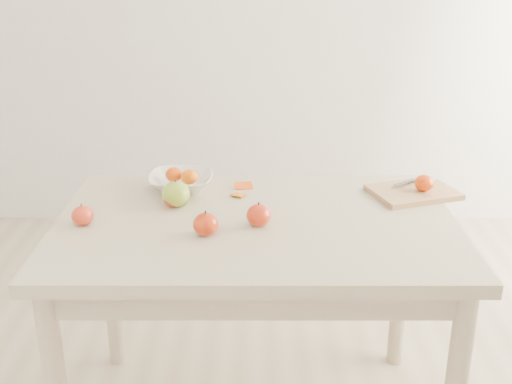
{
  "coord_description": "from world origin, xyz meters",
  "views": [
    {
      "loc": [
        0.0,
        -1.77,
        1.52
      ],
      "look_at": [
        0.0,
        0.05,
        0.82
      ],
      "focal_mm": 45.0,
      "sensor_mm": 36.0,
      "label": 1
    }
  ],
  "objects": [
    {
      "name": "bowl_tangerine_near",
      "position": [
        -0.28,
        0.27,
        0.8
      ],
      "size": [
        0.06,
        0.06,
        0.05
      ],
      "primitive_type": "ellipsoid",
      "color": "#C94F07",
      "rests_on": "fruit_bowl"
    },
    {
      "name": "paring_knife",
      "position": [
        0.57,
        0.28,
        0.78
      ],
      "size": [
        0.16,
        0.09,
        0.01
      ],
      "color": "silver",
      "rests_on": "cutting_board"
    },
    {
      "name": "apple_red_a",
      "position": [
        -0.25,
        0.11,
        0.79
      ],
      "size": [
        0.08,
        0.08,
        0.07
      ],
      "primitive_type": "ellipsoid",
      "color": "maroon",
      "rests_on": "table"
    },
    {
      "name": "bowl_tangerine_far",
      "position": [
        -0.22,
        0.24,
        0.8
      ],
      "size": [
        0.06,
        0.06,
        0.05
      ],
      "primitive_type": "ellipsoid",
      "color": "orange",
      "rests_on": "fruit_bowl"
    },
    {
      "name": "fruit_bowl",
      "position": [
        -0.25,
        0.26,
        0.78
      ],
      "size": [
        0.22,
        0.22,
        0.05
      ],
      "primitive_type": "imported",
      "color": "white",
      "rests_on": "table"
    },
    {
      "name": "apple_red_e",
      "position": [
        0.01,
        -0.04,
        0.78
      ],
      "size": [
        0.07,
        0.07,
        0.07
      ],
      "primitive_type": "ellipsoid",
      "color": "#900603",
      "rests_on": "table"
    },
    {
      "name": "board_tangerine",
      "position": [
        0.55,
        0.2,
        0.8
      ],
      "size": [
        0.06,
        0.06,
        0.05
      ],
      "primitive_type": "ellipsoid",
      "color": "#CB3E07",
      "rests_on": "cutting_board"
    },
    {
      "name": "apple_green",
      "position": [
        -0.25,
        0.11,
        0.79
      ],
      "size": [
        0.09,
        0.09,
        0.08
      ],
      "primitive_type": "ellipsoid",
      "color": "olive",
      "rests_on": "table"
    },
    {
      "name": "table",
      "position": [
        0.0,
        0.0,
        0.65
      ],
      "size": [
        1.2,
        0.8,
        0.75
      ],
      "color": "beige",
      "rests_on": "ground"
    },
    {
      "name": "apple_red_c",
      "position": [
        -0.14,
        -0.11,
        0.78
      ],
      "size": [
        0.07,
        0.07,
        0.07
      ],
      "primitive_type": "ellipsoid",
      "color": "#9B010B",
      "rests_on": "table"
    },
    {
      "name": "apple_red_d",
      "position": [
        -0.51,
        -0.04,
        0.78
      ],
      "size": [
        0.06,
        0.06,
        0.06
      ],
      "primitive_type": "ellipsoid",
      "color": "maroon",
      "rests_on": "table"
    },
    {
      "name": "cutting_board",
      "position": [
        0.52,
        0.21,
        0.76
      ],
      "size": [
        0.31,
        0.27,
        0.02
      ],
      "primitive_type": "cube",
      "rotation": [
        0.0,
        0.0,
        0.33
      ],
      "color": "tan",
      "rests_on": "table"
    },
    {
      "name": "orange_peel_b",
      "position": [
        -0.06,
        0.19,
        0.75
      ],
      "size": [
        0.06,
        0.05,
        0.01
      ],
      "primitive_type": "cube",
      "rotation": [
        -0.14,
        0.0,
        -0.54
      ],
      "color": "#C9640E",
      "rests_on": "table"
    },
    {
      "name": "orange_peel_a",
      "position": [
        -0.04,
        0.27,
        0.75
      ],
      "size": [
        0.07,
        0.05,
        0.01
      ],
      "primitive_type": "cube",
      "rotation": [
        0.21,
        0.0,
        0.14
      ],
      "color": "#DC4E0F",
      "rests_on": "table"
    }
  ]
}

